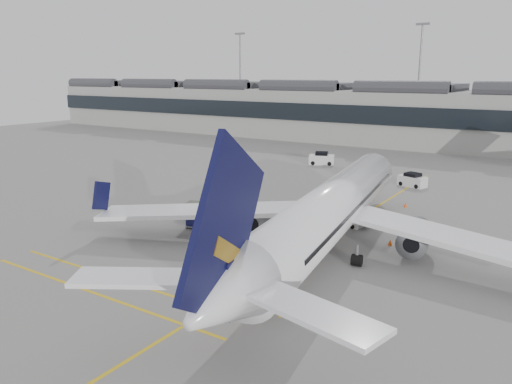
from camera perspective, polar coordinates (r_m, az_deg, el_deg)
The scene contains 18 objects.
ground at distance 45.10m, azimuth -7.23°, elevation -5.21°, with size 220.00×220.00×0.00m, color gray.
terminal at distance 108.28m, azimuth 18.39°, elevation 8.35°, with size 200.00×20.45×12.40m.
light_masts at distance 122.02m, azimuth 19.70°, elevation 12.68°, with size 113.00×0.60×25.45m.
apron_markings at distance 48.18m, azimuth 9.81°, elevation -4.08°, with size 0.25×60.00×0.01m, color gold.
airliner_main at distance 40.66m, azimuth 8.41°, elevation -2.16°, with size 40.47×44.55×11.91m.
belt_loader at distance 49.30m, azimuth 9.80°, elevation -2.99°, with size 4.90×2.00×1.97m.
baggage_cart_a at distance 48.21m, azimuth 4.56°, elevation -2.67°, with size 2.03×1.78×1.87m.
baggage_cart_b at distance 50.33m, azimuth -2.94°, elevation -2.11°, with size 1.76×1.54×1.63m.
baggage_cart_c at distance 45.76m, azimuth -0.78°, elevation -3.50°, with size 2.09×1.85×1.89m.
baggage_cart_d at distance 47.75m, azimuth -6.75°, elevation -2.82°, with size 2.20×1.97×1.96m.
ramp_agent_a at distance 45.17m, azimuth 4.66°, elevation -4.03°, with size 0.60×0.39×1.63m, color #F3450C.
ramp_agent_b at distance 46.48m, azimuth -0.34°, elevation -3.46°, with size 0.81×0.63×1.67m, color #FF520D.
pushback_tug at distance 51.39m, azimuth -7.10°, elevation -2.08°, with size 3.19×2.51×1.56m.
safety_cone_nose at distance 57.21m, azimuth 16.71°, elevation -1.39°, with size 0.40×0.40×0.56m, color #F24C0A.
safety_cone_engine at distance 44.26m, azimuth 15.08°, elevation -5.59°, with size 0.38×0.38×0.52m, color #F24C0A.
service_van_left at distance 81.44m, azimuth 7.51°, elevation 3.78°, with size 4.43×3.30×2.04m.
service_van_mid at distance 71.83m, azimuth 11.68°, elevation 2.23°, with size 1.80×3.45×1.75m.
service_van_right at distance 67.94m, azimuth 17.44°, elevation 1.28°, with size 3.85×2.72×1.79m.
Camera 1 is at (28.00, -32.36, 14.25)m, focal length 35.00 mm.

